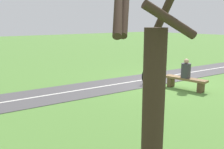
% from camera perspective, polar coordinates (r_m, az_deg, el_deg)
% --- Properties ---
extents(ground_plane, '(80.00, 80.00, 0.00)m').
position_cam_1_polar(ground_plane, '(10.81, 13.42, -1.70)').
color(ground_plane, '#548438').
extents(paved_path, '(5.56, 36.03, 0.02)m').
position_cam_1_polar(paved_path, '(9.20, -8.99, -3.84)').
color(paved_path, '#4C494C').
rests_on(paved_path, ground_plane).
extents(path_centre_line, '(3.24, 31.86, 0.00)m').
position_cam_1_polar(path_centre_line, '(9.20, -8.99, -3.78)').
color(path_centre_line, silver).
rests_on(path_centre_line, paved_path).
extents(bench, '(1.65, 0.60, 0.44)m').
position_cam_1_polar(bench, '(9.75, 16.39, -1.50)').
color(bench, brown).
rests_on(bench, ground_plane).
extents(person_seated, '(0.40, 0.40, 0.72)m').
position_cam_1_polar(person_seated, '(9.67, 16.49, 1.04)').
color(person_seated, '#38383D').
rests_on(person_seated, bench).
extents(bicycle, '(0.26, 1.60, 0.84)m').
position_cam_1_polar(bicycle, '(10.69, 9.43, 0.24)').
color(bicycle, black).
rests_on(bicycle, ground_plane).
extents(backpack, '(0.38, 0.35, 0.37)m').
position_cam_1_polar(backpack, '(11.38, 11.13, 0.02)').
color(backpack, olive).
rests_on(backpack, ground_plane).
extents(tree_by_path, '(1.38, 1.24, 3.51)m').
position_cam_1_polar(tree_by_path, '(3.83, 9.01, -2.99)').
color(tree_by_path, '#38281E').
rests_on(tree_by_path, ground_plane).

